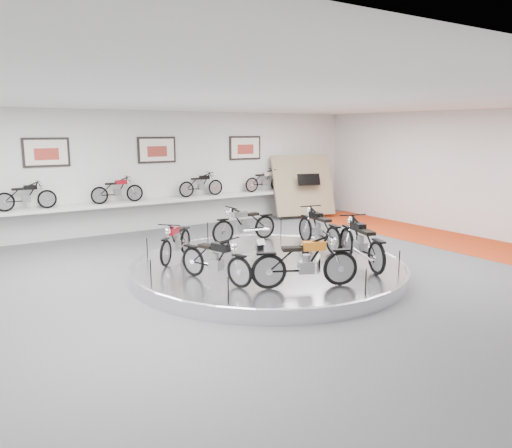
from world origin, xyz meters
TOP-DOWN VIEW (x-y plane):
  - floor at (0.00, 0.00)m, footprint 16.00×16.00m
  - ceiling at (0.00, 0.00)m, footprint 16.00×16.00m
  - wall_back at (0.00, 7.00)m, footprint 16.00×0.00m
  - wall_right at (8.00, 0.00)m, footprint 0.00×14.00m
  - orange_carpet_strip at (6.80, 0.00)m, footprint 2.40×12.60m
  - dado_band at (0.00, 6.98)m, footprint 15.68×0.04m
  - display_platform at (0.00, 0.30)m, footprint 6.40×6.40m
  - platform_rim at (0.00, 0.30)m, footprint 6.40×6.40m
  - shelf at (0.00, 6.70)m, footprint 11.00×0.55m
  - poster_left at (-3.50, 6.96)m, footprint 1.35×0.06m
  - poster_center at (0.00, 6.96)m, footprint 1.35×0.06m
  - poster_right at (3.50, 6.96)m, footprint 1.35×0.06m
  - display_panel at (5.60, 6.10)m, footprint 2.56×1.52m
  - shelf_bike_a at (-4.20, 6.70)m, footprint 1.22×0.43m
  - shelf_bike_b at (-1.50, 6.70)m, footprint 1.22×0.43m
  - shelf_bike_c at (1.50, 6.70)m, footprint 1.22×0.43m
  - shelf_bike_d at (4.20, 6.70)m, footprint 1.22×0.43m
  - bike_a at (1.92, 0.77)m, footprint 0.96×1.91m
  - bike_b at (0.69, 2.49)m, footprint 1.72×0.61m
  - bike_c at (-1.72, 1.71)m, footprint 1.52×1.52m
  - bike_d at (-1.78, -0.38)m, footprint 1.05×1.73m
  - bike_e at (-0.49, -1.67)m, footprint 1.92×1.32m
  - bike_f at (1.59, -1.09)m, footprint 1.24×2.02m

SIDE VIEW (x-z plane):
  - floor at x=0.00m, z-range 0.00..0.00m
  - orange_carpet_strip at x=6.80m, z-range 0.00..0.01m
  - display_platform at x=0.00m, z-range 0.00..0.30m
  - platform_rim at x=0.00m, z-range 0.22..0.32m
  - dado_band at x=0.00m, z-range 0.00..1.10m
  - bike_c at x=-1.72m, z-range 0.30..1.24m
  - bike_d at x=-1.78m, z-range 0.30..1.26m
  - bike_b at x=0.69m, z-range 0.30..1.31m
  - bike_e at x=-0.49m, z-range 0.30..1.37m
  - bike_a at x=1.92m, z-range 0.30..1.38m
  - bike_f at x=1.59m, z-range 0.30..1.42m
  - shelf at x=0.00m, z-range 0.95..1.05m
  - display_panel at x=5.60m, z-range 0.10..2.40m
  - shelf_bike_a at x=-4.20m, z-range 1.05..1.78m
  - shelf_bike_b at x=-1.50m, z-range 1.05..1.78m
  - shelf_bike_c at x=1.50m, z-range 1.05..1.78m
  - shelf_bike_d at x=4.20m, z-range 1.05..1.78m
  - wall_back at x=0.00m, z-range -6.00..10.00m
  - wall_right at x=8.00m, z-range -5.00..9.00m
  - poster_left at x=-3.50m, z-range 2.26..3.14m
  - poster_center at x=0.00m, z-range 2.26..3.14m
  - poster_right at x=3.50m, z-range 2.26..3.14m
  - ceiling at x=0.00m, z-range 4.00..4.00m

